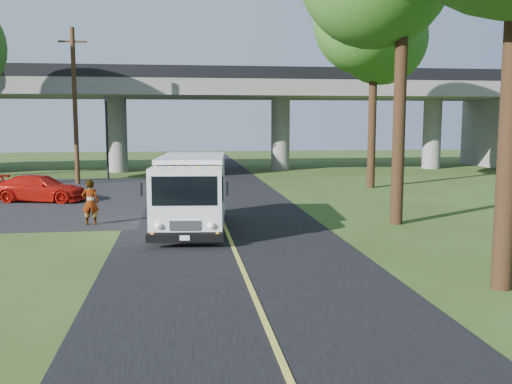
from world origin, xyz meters
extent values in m
plane|color=#314518|center=(0.00, 0.00, 0.00)|extent=(120.00, 120.00, 0.00)
cube|color=black|center=(0.00, 10.00, 0.01)|extent=(7.00, 90.00, 0.02)
cube|color=gold|center=(0.00, 10.00, 0.03)|extent=(0.12, 90.00, 0.01)
cube|color=slate|center=(0.00, 32.00, 6.00)|extent=(50.00, 9.00, 1.20)
cube|color=black|center=(0.00, 27.60, 6.90)|extent=(50.00, 0.25, 0.80)
cube|color=black|center=(0.00, 36.40, 6.90)|extent=(50.00, 0.25, 0.80)
cylinder|color=slate|center=(-6.00, 32.00, 2.70)|extent=(1.40, 1.40, 5.40)
cylinder|color=slate|center=(6.00, 32.00, 2.70)|extent=(1.40, 1.40, 5.40)
cylinder|color=slate|center=(18.00, 32.00, 2.70)|extent=(1.40, 1.40, 5.40)
cylinder|color=black|center=(-6.00, 26.00, 2.60)|extent=(0.14, 0.14, 5.20)
imported|color=black|center=(-6.00, 26.00, 4.60)|extent=(0.18, 0.22, 1.10)
cylinder|color=#472D19|center=(-7.50, 24.00, 4.50)|extent=(0.26, 0.26, 9.00)
cube|color=#472D19|center=(-7.50, 24.00, 8.20)|extent=(1.60, 0.10, 0.10)
cylinder|color=#382314|center=(5.50, 1.00, 3.50)|extent=(0.44, 0.44, 7.00)
cylinder|color=#382314|center=(6.20, 9.00, 3.85)|extent=(0.44, 0.44, 7.70)
cylinder|color=#382314|center=(9.00, 20.00, 3.32)|extent=(0.44, 0.44, 6.65)
sphere|color=#346019|center=(9.00, 20.00, 8.20)|extent=(5.58, 5.58, 5.58)
sphere|color=#346019|center=(9.50, 19.60, 8.50)|extent=(4.96, 4.96, 4.96)
cube|color=silver|center=(-1.07, 9.46, 1.50)|extent=(2.49, 4.11, 2.01)
cube|color=silver|center=(-1.32, 6.70, 1.41)|extent=(2.28, 1.80, 1.83)
cube|color=black|center=(-1.39, 5.92, 1.70)|extent=(1.87, 0.24, 0.85)
cube|color=black|center=(-1.40, 5.83, 0.34)|extent=(2.24, 0.36, 0.25)
cube|color=silver|center=(-1.10, 9.10, 0.27)|extent=(2.61, 5.36, 0.16)
cylinder|color=black|center=(-2.21, 6.96, 0.40)|extent=(0.32, 0.82, 0.80)
cylinder|color=black|center=(-0.40, 6.80, 0.40)|extent=(0.32, 0.82, 0.80)
cylinder|color=black|center=(-1.87, 10.70, 0.40)|extent=(0.32, 0.82, 0.80)
cylinder|color=black|center=(-0.06, 10.53, 0.40)|extent=(0.32, 0.82, 0.80)
imported|color=#B5130B|center=(-7.90, 16.67, 0.61)|extent=(4.50, 2.61, 1.23)
imported|color=gray|center=(-4.69, 10.19, 0.82)|extent=(0.60, 0.40, 1.63)
camera|label=1|loc=(-1.49, -10.43, 3.69)|focal=40.00mm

